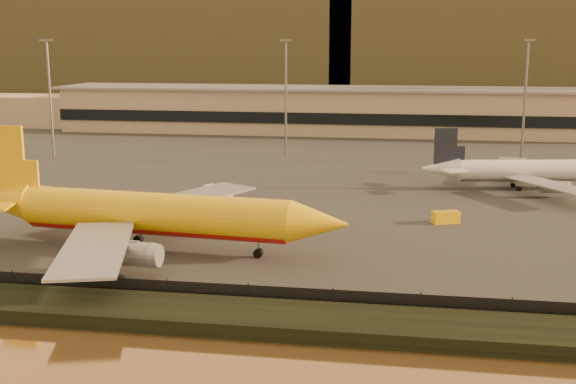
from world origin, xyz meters
The scene contains 11 objects.
ground centered at (0.00, 0.00, 0.00)m, with size 900.00×900.00×0.00m, color black.
embankment centered at (0.00, -17.00, 0.70)m, with size 320.00×7.00×1.40m, color black.
tarmac centered at (0.00, 95.00, 0.10)m, with size 320.00×220.00×0.20m, color #2D2D2D.
perimeter_fence centered at (0.00, -13.00, 1.30)m, with size 300.00×0.05×2.20m, color black.
terminal_building centered at (-14.52, 125.55, 6.25)m, with size 202.00×25.00×12.60m.
apron_light_masts centered at (15.00, 75.00, 15.70)m, with size 152.20×12.20×25.40m.
distant_hills centered at (-20.74, 340.00, 31.39)m, with size 470.00×160.00×70.00m.
dhl_cargo_jet centered at (-14.00, 4.23, 4.54)m, with size 48.74×47.54×14.55m.
white_narrowbody_jet centered at (37.05, 50.23, 3.34)m, with size 36.51×35.18×10.52m.
gse_vehicle_yellow centered at (22.01, 23.40, 1.04)m, with size 3.71×1.67×1.67m, color yellow.
gse_vehicle_white centered at (-13.44, 34.21, 1.22)m, with size 4.54×2.04×2.04m, color white.
Camera 1 is at (16.19, -76.21, 24.65)m, focal length 45.00 mm.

